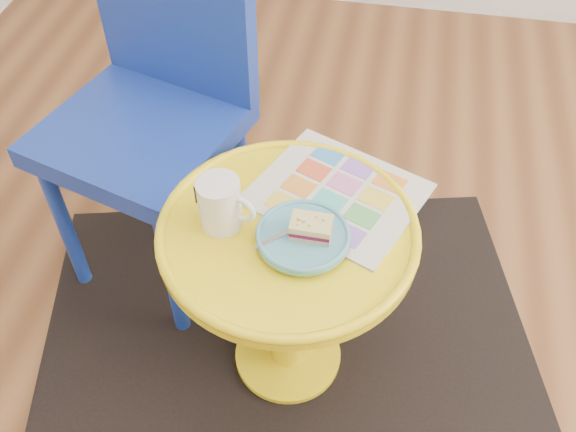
% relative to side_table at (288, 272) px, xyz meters
% --- Properties ---
extents(floor, '(4.00, 4.00, 0.00)m').
position_rel_side_table_xyz_m(floor, '(0.38, -0.11, -0.37)').
color(floor, brown).
rests_on(floor, ground).
extents(room_walls, '(4.00, 4.00, 4.00)m').
position_rel_side_table_xyz_m(room_walls, '(-0.61, 0.88, -0.31)').
color(room_walls, silver).
rests_on(room_walls, ground).
extents(rug, '(1.53, 1.39, 0.01)m').
position_rel_side_table_xyz_m(rug, '(-0.00, -0.00, -0.37)').
color(rug, black).
rests_on(rug, ground).
extents(side_table, '(0.54, 0.54, 0.52)m').
position_rel_side_table_xyz_m(side_table, '(0.00, 0.00, 0.00)').
color(side_table, yellow).
rests_on(side_table, ground).
extents(chair, '(0.53, 0.54, 0.97)m').
position_rel_side_table_xyz_m(chair, '(-0.39, 0.33, 0.19)').
color(chair, '#17339B').
rests_on(chair, ground).
extents(newspaper, '(0.42, 0.40, 0.01)m').
position_rel_side_table_xyz_m(newspaper, '(0.09, 0.12, 0.15)').
color(newspaper, silver).
rests_on(newspaper, side_table).
extents(mug, '(0.12, 0.09, 0.12)m').
position_rel_side_table_xyz_m(mug, '(-0.14, -0.01, 0.21)').
color(mug, white).
rests_on(mug, side_table).
extents(plate, '(0.19, 0.19, 0.02)m').
position_rel_side_table_xyz_m(plate, '(0.04, -0.03, 0.16)').
color(plate, '#569FB5').
rests_on(plate, newspaper).
extents(cake_slice, '(0.08, 0.06, 0.04)m').
position_rel_side_table_xyz_m(cake_slice, '(0.05, -0.03, 0.19)').
color(cake_slice, '#D3BC8C').
rests_on(cake_slice, plate).
extents(fork, '(0.11, 0.11, 0.00)m').
position_rel_side_table_xyz_m(fork, '(0.01, -0.03, 0.17)').
color(fork, silver).
rests_on(fork, plate).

